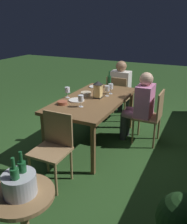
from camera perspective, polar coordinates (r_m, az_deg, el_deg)
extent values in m
plane|color=#26471E|center=(4.03, 0.00, -7.02)|extent=(16.00, 16.00, 0.00)
cube|color=brown|center=(3.74, 0.00, 2.91)|extent=(1.74, 0.89, 0.04)
cube|color=brown|center=(4.70, 0.06, 1.87)|extent=(0.05, 0.05, 0.71)
cube|color=brown|center=(3.44, -11.51, -6.03)|extent=(0.05, 0.05, 0.71)
cube|color=brown|center=(4.45, 8.83, 0.49)|extent=(0.05, 0.05, 0.71)
cube|color=brown|center=(3.09, -0.09, -8.89)|extent=(0.05, 0.05, 0.71)
cube|color=#9E7A51|center=(3.96, 12.53, -1.14)|extent=(0.42, 0.40, 0.03)
cube|color=#9E7A51|center=(3.85, 15.49, 1.53)|extent=(0.40, 0.03, 0.42)
cylinder|color=#9E7A51|center=(3.93, 9.24, -4.68)|extent=(0.03, 0.03, 0.42)
cylinder|color=#9E7A51|center=(4.24, 10.65, -2.76)|extent=(0.03, 0.03, 0.42)
cylinder|color=#9E7A51|center=(3.86, 14.09, -5.54)|extent=(0.03, 0.03, 0.42)
cylinder|color=#9E7A51|center=(4.18, 15.14, -3.52)|extent=(0.03, 0.03, 0.42)
cube|color=#C675A3|center=(3.88, 11.98, 2.63)|extent=(0.38, 0.24, 0.50)
sphere|color=#D1A889|center=(3.79, 12.37, 7.58)|extent=(0.21, 0.21, 0.21)
cylinder|color=#C675A3|center=(3.91, 9.41, -0.74)|extent=(0.13, 0.36, 0.13)
cylinder|color=#C675A3|center=(4.08, 10.14, 0.11)|extent=(0.13, 0.36, 0.13)
cylinder|color=#333338|center=(4.05, 7.04, -3.51)|extent=(0.11, 0.11, 0.45)
cylinder|color=#333338|center=(4.20, 7.84, -2.59)|extent=(0.11, 0.11, 0.45)
cube|color=#9E7A51|center=(4.88, 6.03, 3.49)|extent=(0.40, 0.42, 0.03)
cube|color=#9E7A51|center=(4.65, 5.35, 5.51)|extent=(0.03, 0.40, 0.42)
cylinder|color=#9E7A51|center=(5.16, 4.70, 1.88)|extent=(0.03, 0.03, 0.42)
cylinder|color=#9E7A51|center=(5.05, 8.51, 1.29)|extent=(0.03, 0.03, 0.42)
cylinder|color=#9E7A51|center=(4.86, 3.26, 0.70)|extent=(0.03, 0.03, 0.42)
cylinder|color=#9E7A51|center=(4.75, 7.27, 0.05)|extent=(0.03, 0.03, 0.42)
cube|color=white|center=(4.86, 6.39, 6.66)|extent=(0.24, 0.38, 0.50)
sphere|color=#997051|center=(4.79, 6.56, 10.65)|extent=(0.21, 0.21, 0.21)
cylinder|color=white|center=(5.08, 5.86, 4.53)|extent=(0.36, 0.13, 0.13)
cylinder|color=white|center=(5.03, 7.79, 4.26)|extent=(0.36, 0.13, 0.13)
cylinder|color=#333338|center=(5.30, 6.35, 2.50)|extent=(0.11, 0.11, 0.45)
cylinder|color=#333338|center=(5.25, 8.21, 2.22)|extent=(0.11, 0.11, 0.45)
cube|color=#9E7A51|center=(2.93, -10.20, -9.24)|extent=(0.40, 0.42, 0.03)
cube|color=#9E7A51|center=(2.96, -8.39, -3.86)|extent=(0.03, 0.40, 0.42)
cylinder|color=#9E7A51|center=(2.85, -8.87, -15.55)|extent=(0.03, 0.03, 0.42)
cylinder|color=#9E7A51|center=(3.03, -14.68, -13.48)|extent=(0.03, 0.03, 0.42)
cylinder|color=#9E7A51|center=(3.08, -5.27, -12.25)|extent=(0.03, 0.03, 0.42)
cylinder|color=#9E7A51|center=(3.25, -10.84, -10.59)|extent=(0.03, 0.03, 0.42)
cube|color=black|center=(3.76, 1.04, 3.48)|extent=(0.12, 0.12, 0.01)
cube|color=#F9D17A|center=(3.73, 1.06, 5.06)|extent=(0.11, 0.11, 0.20)
cone|color=black|center=(3.70, 1.07, 6.92)|extent=(0.15, 0.15, 0.05)
cylinder|color=#195128|center=(4.37, 3.73, 7.17)|extent=(0.07, 0.07, 0.20)
cylinder|color=#195128|center=(4.33, 3.77, 9.03)|extent=(0.03, 0.03, 0.09)
cylinder|color=silver|center=(3.86, 3.20, 3.81)|extent=(0.06, 0.06, 0.00)
cylinder|color=silver|center=(3.84, 3.21, 4.41)|extent=(0.01, 0.01, 0.08)
cylinder|color=silver|center=(3.82, 3.23, 5.59)|extent=(0.08, 0.08, 0.08)
cylinder|color=maroon|center=(3.83, 3.23, 5.25)|extent=(0.07, 0.07, 0.03)
cylinder|color=silver|center=(3.98, 4.04, 4.34)|extent=(0.06, 0.06, 0.00)
cylinder|color=silver|center=(3.97, 4.06, 4.92)|extent=(0.01, 0.01, 0.08)
cylinder|color=silver|center=(3.95, 4.09, 6.07)|extent=(0.08, 0.08, 0.08)
cylinder|color=maroon|center=(3.95, 4.08, 5.74)|extent=(0.07, 0.07, 0.03)
cylinder|color=silver|center=(3.37, -2.96, 1.27)|extent=(0.06, 0.06, 0.00)
cylinder|color=silver|center=(3.36, -2.97, 1.95)|extent=(0.01, 0.01, 0.08)
cylinder|color=silver|center=(3.33, -3.00, 3.29)|extent=(0.08, 0.08, 0.08)
cylinder|color=maroon|center=(3.34, -2.99, 2.90)|extent=(0.07, 0.07, 0.03)
cylinder|color=silver|center=(3.79, -6.11, 3.42)|extent=(0.06, 0.06, 0.00)
cylinder|color=silver|center=(3.78, -6.14, 4.03)|extent=(0.01, 0.01, 0.08)
cylinder|color=silver|center=(3.76, -6.19, 5.23)|extent=(0.08, 0.08, 0.08)
cylinder|color=maroon|center=(3.76, -6.17, 4.88)|extent=(0.07, 0.07, 0.03)
cylinder|color=silver|center=(4.37, 0.28, 5.98)|extent=(0.20, 0.20, 0.01)
cylinder|color=silver|center=(3.64, -4.03, 2.81)|extent=(0.24, 0.24, 0.01)
cylinder|color=#BCAD8E|center=(3.87, -1.79, 4.31)|extent=(0.17, 0.17, 0.06)
cylinder|color=#424C1E|center=(3.86, -1.79, 4.48)|extent=(0.14, 0.14, 0.02)
cylinder|color=#9E5138|center=(3.49, -7.33, 2.17)|extent=(0.14, 0.14, 0.05)
cylinder|color=tan|center=(3.49, -7.34, 2.31)|extent=(0.12, 0.12, 0.01)
cylinder|color=#937047|center=(2.07, -16.71, -18.21)|extent=(0.53, 0.53, 0.03)
cylinder|color=#B2B7BF|center=(2.01, -17.03, -15.93)|extent=(0.26, 0.26, 0.17)
cylinder|color=white|center=(1.98, -17.16, -14.94)|extent=(0.23, 0.23, 0.04)
cylinder|color=#195128|center=(1.98, -16.42, -13.22)|extent=(0.07, 0.07, 0.16)
cylinder|color=#195128|center=(1.92, -16.81, -10.11)|extent=(0.03, 0.03, 0.09)
cylinder|color=#1E5B2D|center=(1.92, -18.00, -14.57)|extent=(0.07, 0.07, 0.16)
cylinder|color=#1E5B2D|center=(1.86, -18.43, -11.41)|extent=(0.03, 0.03, 0.09)
sphere|color=#193816|center=(2.19, 20.18, -22.63)|extent=(0.41, 0.41, 0.41)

